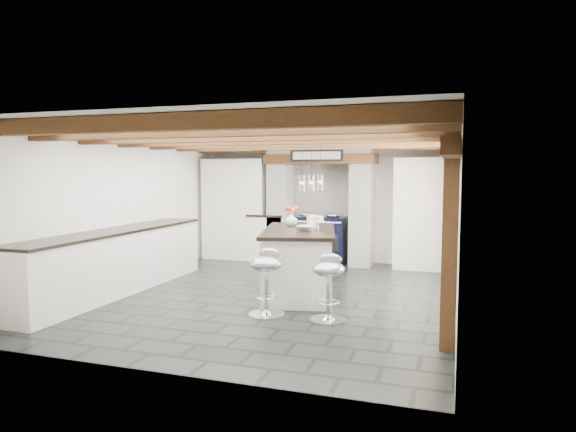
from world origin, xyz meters
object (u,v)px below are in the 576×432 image
(bar_stool_near, at_px, (328,280))
(range_cooker, at_px, (320,239))
(bar_stool_far, at_px, (267,274))
(kitchen_island, at_px, (299,261))

(bar_stool_near, bearing_deg, range_cooker, 100.46)
(range_cooker, distance_m, bar_stool_far, 3.74)
(range_cooker, bearing_deg, bar_stool_far, -85.25)
(kitchen_island, distance_m, bar_stool_far, 1.22)
(bar_stool_near, bearing_deg, kitchen_island, 115.35)
(kitchen_island, relative_size, bar_stool_near, 2.61)
(range_cooker, xyz_separation_m, kitchen_island, (0.35, -2.51, 0.01))
(kitchen_island, height_order, bar_stool_near, kitchen_island)
(bar_stool_near, distance_m, bar_stool_far, 0.76)
(bar_stool_near, height_order, bar_stool_far, bar_stool_far)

